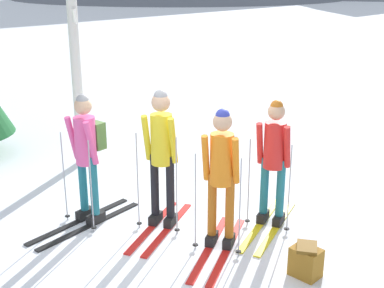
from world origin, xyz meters
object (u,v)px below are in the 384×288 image
(skier_in_yellow, at_px, (161,152))
(skier_in_orange, at_px, (222,171))
(skier_in_red, at_px, (274,156))
(backpack_on_snow_front, at_px, (306,261))
(birch_tree_tall, at_px, (72,13))
(skier_in_pink, at_px, (87,151))

(skier_in_yellow, distance_m, skier_in_orange, 0.92)
(skier_in_yellow, bearing_deg, skier_in_orange, -22.76)
(skier_in_red, distance_m, backpack_on_snow_front, 1.51)
(skier_in_orange, bearing_deg, backpack_on_snow_front, -24.06)
(skier_in_orange, xyz_separation_m, birch_tree_tall, (-2.91, 2.38, 1.60))
(birch_tree_tall, height_order, backpack_on_snow_front, birch_tree_tall)
(birch_tree_tall, bearing_deg, backpack_on_snow_front, -35.70)
(skier_in_red, xyz_separation_m, backpack_on_snow_front, (0.48, -1.21, -0.78))
(skier_in_pink, height_order, skier_in_red, skier_in_pink)
(skier_in_red, height_order, backpack_on_snow_front, skier_in_red)
(skier_in_yellow, height_order, backpack_on_snow_front, skier_in_yellow)
(skier_in_pink, xyz_separation_m, skier_in_red, (2.40, 0.48, -0.04))
(birch_tree_tall, bearing_deg, skier_in_orange, -39.21)
(skier_in_orange, distance_m, skier_in_red, 0.93)
(skier_in_yellow, xyz_separation_m, backpack_on_snow_front, (1.89, -0.82, -0.86))
(backpack_on_snow_front, bearing_deg, birch_tree_tall, 144.30)
(skier_in_orange, bearing_deg, skier_in_pink, 171.92)
(skier_in_orange, xyz_separation_m, skier_in_red, (0.56, 0.74, -0.03))
(skier_in_pink, bearing_deg, skier_in_red, 11.38)
(skier_in_yellow, bearing_deg, skier_in_pink, -174.56)
(skier_in_pink, bearing_deg, skier_in_orange, -8.08)
(skier_in_pink, distance_m, backpack_on_snow_front, 3.08)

